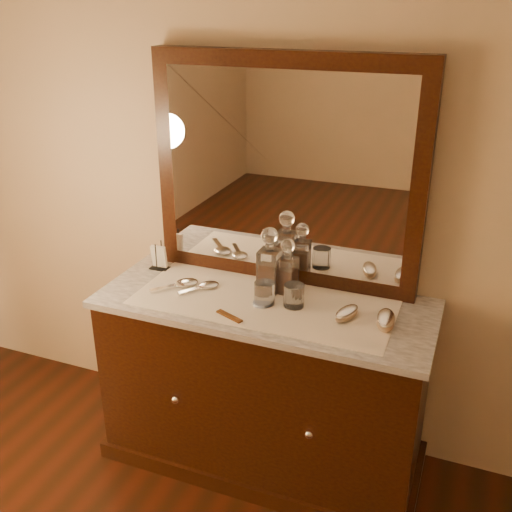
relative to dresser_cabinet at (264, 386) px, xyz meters
name	(u,v)px	position (x,y,z in m)	size (l,w,h in m)	color
dresser_cabinet	(264,386)	(0.00, 0.00, 0.00)	(1.40, 0.55, 0.82)	black
dresser_plinth	(264,449)	(0.00, 0.00, -0.37)	(1.46, 0.59, 0.08)	black
knob_left	(175,400)	(-0.30, -0.28, 0.04)	(0.04, 0.04, 0.04)	silver
knob_right	(309,434)	(0.30, -0.28, 0.04)	(0.04, 0.04, 0.04)	silver
marble_top	(265,304)	(0.00, 0.00, 0.42)	(1.44, 0.59, 0.03)	white
mirror_frame	(286,173)	(0.00, 0.25, 0.94)	(1.20, 0.08, 1.00)	black
mirror_glass	(283,175)	(0.00, 0.21, 0.94)	(1.06, 0.01, 0.86)	white
lace_runner	(263,302)	(0.00, -0.02, 0.44)	(1.10, 0.45, 0.00)	white
pin_dish	(261,303)	(0.00, -0.05, 0.45)	(0.07, 0.07, 0.01)	white
comb	(229,316)	(-0.08, -0.19, 0.45)	(0.13, 0.02, 0.01)	brown
napkin_rack	(159,258)	(-0.58, 0.12, 0.49)	(0.09, 0.06, 0.14)	black
decanter_left	(269,267)	(-0.01, 0.09, 0.56)	(0.09, 0.09, 0.30)	brown
decanter_right	(287,272)	(0.07, 0.10, 0.54)	(0.08, 0.08, 0.25)	brown
brush_near	(347,313)	(0.36, -0.02, 0.46)	(0.10, 0.15, 0.04)	#A18163
brush_far	(386,320)	(0.52, -0.02, 0.47)	(0.09, 0.17, 0.04)	#A18163
hand_mirror_outer	(182,284)	(-0.39, -0.01, 0.45)	(0.19, 0.21, 0.02)	silver
hand_mirror_inner	(205,286)	(-0.29, 0.01, 0.45)	(0.15, 0.19, 0.02)	silver
tumblers	(279,294)	(0.07, -0.02, 0.49)	(0.21, 0.11, 0.10)	white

